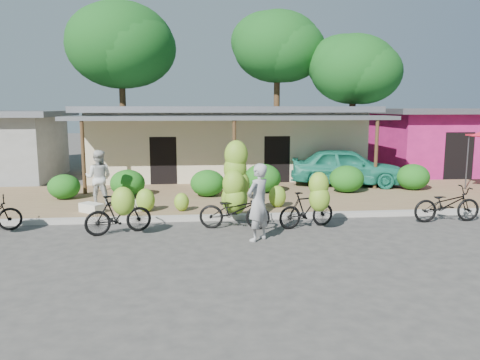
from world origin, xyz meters
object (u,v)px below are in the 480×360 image
object	(u,v)px
tree_near_right	(350,68)
teal_van	(346,167)
tree_far_center	(117,44)
tree_center_right	(274,45)
bike_far_right	(447,204)
sack_near	(136,206)
sack_far	(92,208)
vendor	(258,202)
bike_center	(235,194)
bike_left	(119,212)
bike_right	(310,205)
bystander	(99,178)

from	to	relation	value
tree_near_right	teal_van	xyz separation A→B (m)	(-2.59, -7.61, -4.63)
tree_far_center	tree_center_right	size ratio (longest dim) A/B	1.02
tree_far_center	bike_far_right	xyz separation A→B (m)	(11.46, -15.02, -6.32)
sack_near	sack_far	size ratio (longest dim) A/B	1.13
sack_far	vendor	bearing A→B (deg)	-33.68
tree_far_center	tree_center_right	world-z (taller)	tree_far_center
bike_center	bike_far_right	xyz separation A→B (m)	(6.20, -0.10, -0.40)
bike_left	bike_center	bearing A→B (deg)	-99.81
bike_right	sack_near	size ratio (longest dim) A/B	2.08
tree_center_right	bystander	xyz separation A→B (m)	(-7.98, -12.63, -5.90)
bystander	bike_far_right	bearing A→B (deg)	171.74
bike_center	vendor	world-z (taller)	bike_center
tree_far_center	bike_left	world-z (taller)	tree_far_center
bike_right	bystander	size ratio (longest dim) A/B	0.97
tree_near_right	vendor	size ratio (longest dim) A/B	3.77
bike_left	tree_center_right	bearing A→B (deg)	-43.54
bike_right	bystander	distance (m)	7.08
bike_left	teal_van	bearing A→B (deg)	-72.63
tree_near_right	bike_center	world-z (taller)	tree_near_right
bike_far_right	bystander	bearing A→B (deg)	73.71
bike_far_right	bystander	distance (m)	10.84
sack_far	teal_van	size ratio (longest dim) A/B	0.17
sack_near	bystander	size ratio (longest dim) A/B	0.47
tree_far_center	bystander	bearing A→B (deg)	-85.18
sack_far	tree_near_right	bearing A→B (deg)	44.30
tree_far_center	bike_far_right	world-z (taller)	tree_far_center
bike_center	sack_far	bearing A→B (deg)	78.99
bike_right	tree_center_right	bearing A→B (deg)	-22.38
tree_center_right	tree_far_center	bearing A→B (deg)	-176.82
bystander	bike_left	bearing A→B (deg)	116.04
tree_center_right	sack_far	distance (m)	17.24
bike_right	bystander	xyz separation A→B (m)	(-6.25, 3.30, 0.34)
bike_far_right	teal_van	xyz separation A→B (m)	(-1.05, 5.91, 0.36)
bystander	teal_van	world-z (taller)	bystander
bike_left	sack_far	size ratio (longest dim) A/B	2.42
vendor	bike_far_right	bearing A→B (deg)	150.66
tree_center_right	bike_left	distance (m)	18.51
tree_far_center	bike_right	xyz separation A→B (m)	(7.28, -15.43, -6.15)
bike_far_right	vendor	distance (m)	5.93
sack_near	tree_far_center	bearing A→B (deg)	99.97
sack_far	vendor	world-z (taller)	vendor
bike_center	bike_far_right	distance (m)	6.21
bike_center	sack_near	distance (m)	3.53
bike_far_right	sack_near	world-z (taller)	bike_far_right
tree_center_right	bike_left	size ratio (longest dim) A/B	4.91
vendor	teal_van	size ratio (longest dim) A/B	0.43
sack_far	vendor	xyz separation A→B (m)	(4.72, -3.15, 0.72)
bike_far_right	vendor	xyz separation A→B (m)	(-5.75, -1.35, 0.45)
sack_near	bystander	world-z (taller)	bystander
bike_left	sack_near	size ratio (longest dim) A/B	2.14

